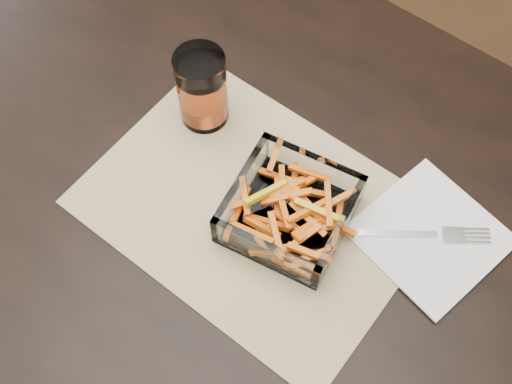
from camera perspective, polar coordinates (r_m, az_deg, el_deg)
dining_table at (r=1.03m, az=-6.55°, el=0.94°), size 1.60×0.90×0.75m
placemat at (r=0.90m, az=-0.27°, el=-1.32°), size 0.45×0.33×0.00m
glass_bowl at (r=0.87m, az=2.98°, el=-1.69°), size 0.18×0.18×0.06m
tumbler at (r=0.94m, az=-4.80°, el=8.97°), size 0.07×0.07×0.13m
napkin at (r=0.91m, az=15.23°, el=-3.76°), size 0.20×0.20×0.00m
fork at (r=0.91m, az=15.13°, el=-3.66°), size 0.15×0.12×0.00m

